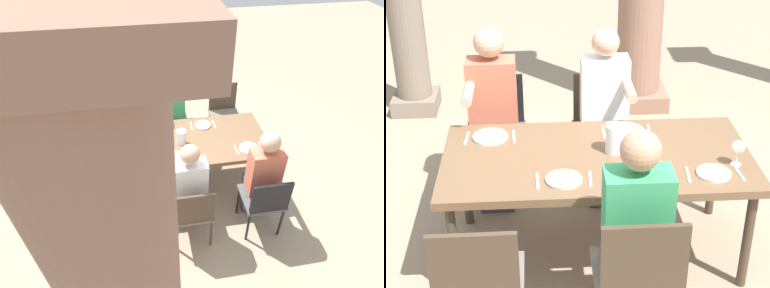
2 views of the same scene
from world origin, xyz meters
TOP-DOWN VIEW (x-y plane):
  - ground_plane at (0.00, 0.00)m, footprint 16.00×16.00m
  - dining_table at (0.00, 0.00)m, footprint 1.89×0.94m
  - chair_west_north at (-0.67, 0.88)m, footprint 0.44×0.44m
  - chair_west_south at (-0.67, -0.89)m, footprint 0.44×0.44m
  - chair_mid_north at (0.13, 0.88)m, footprint 0.44×0.44m
  - chair_mid_south at (0.13, -0.89)m, footprint 0.44×0.44m
  - diner_woman_green at (-0.67, 0.69)m, footprint 0.35×0.49m
  - diner_man_white at (0.13, -0.69)m, footprint 0.35×0.49m
  - diner_guest_third at (0.13, 0.71)m, footprint 0.35×0.49m
  - plate_0 at (-0.66, 0.28)m, footprint 0.23×0.23m
  - fork_0 at (-0.81, 0.28)m, footprint 0.03×0.17m
  - spoon_0 at (-0.51, 0.28)m, footprint 0.03×0.17m
  - plate_1 at (-0.22, -0.28)m, footprint 0.21×0.21m
  - fork_1 at (-0.37, -0.28)m, footprint 0.02×0.17m
  - spoon_1 at (-0.07, -0.28)m, footprint 0.03×0.17m
  - plate_2 at (0.22, 0.30)m, footprint 0.23×0.23m
  - fork_2 at (0.07, 0.30)m, footprint 0.02×0.17m
  - spoon_2 at (0.37, 0.30)m, footprint 0.03×0.17m
  - plate_3 at (0.65, -0.27)m, footprint 0.20×0.20m
  - wine_glass_3 at (0.81, -0.17)m, footprint 0.08×0.08m
  - fork_3 at (0.50, -0.27)m, footprint 0.03×0.17m
  - spoon_3 at (0.80, -0.27)m, footprint 0.03×0.17m
  - water_pitcher at (0.11, 0.04)m, footprint 0.11×0.11m

SIDE VIEW (x-z plane):
  - ground_plane at x=0.00m, z-range 0.00..0.00m
  - chair_mid_north at x=0.13m, z-range 0.08..0.94m
  - chair_west_north at x=-0.67m, z-range 0.08..0.95m
  - chair_west_south at x=-0.67m, z-range 0.07..0.99m
  - chair_mid_south at x=0.13m, z-range 0.08..1.00m
  - dining_table at x=0.00m, z-range 0.30..1.03m
  - diner_guest_third at x=0.13m, z-range 0.04..1.32m
  - diner_man_white at x=0.13m, z-range 0.05..1.33m
  - diner_woman_green at x=-0.67m, z-range 0.05..1.36m
  - fork_0 at x=-0.81m, z-range 0.73..0.74m
  - spoon_0 at x=-0.51m, z-range 0.73..0.74m
  - fork_1 at x=-0.37m, z-range 0.73..0.74m
  - spoon_1 at x=-0.07m, z-range 0.73..0.74m
  - fork_2 at x=0.07m, z-range 0.73..0.74m
  - spoon_2 at x=0.37m, z-range 0.73..0.74m
  - fork_3 at x=0.50m, z-range 0.73..0.74m
  - spoon_3 at x=0.80m, z-range 0.73..0.74m
  - plate_2 at x=0.22m, z-range 0.73..0.75m
  - plate_0 at x=-0.66m, z-range 0.73..0.75m
  - plate_1 at x=-0.22m, z-range 0.73..0.75m
  - plate_3 at x=0.65m, z-range 0.73..0.75m
  - water_pitcher at x=0.11m, z-range 0.72..0.90m
  - wine_glass_3 at x=0.81m, z-range 0.77..0.93m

